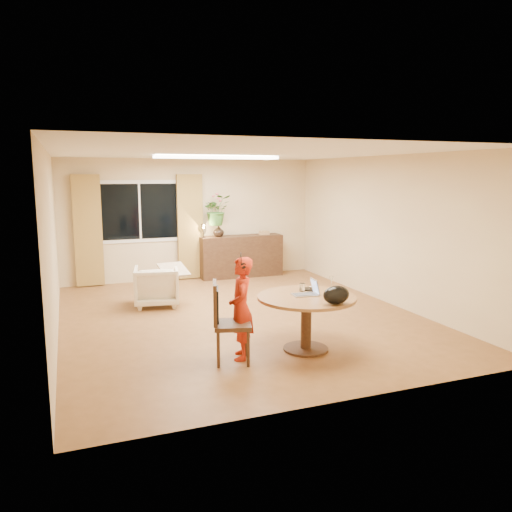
{
  "coord_description": "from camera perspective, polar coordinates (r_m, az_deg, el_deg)",
  "views": [
    {
      "loc": [
        -2.54,
        -7.38,
        2.28
      ],
      "look_at": [
        0.2,
        -0.2,
        1.01
      ],
      "focal_mm": 35.0,
      "sensor_mm": 36.0,
      "label": 1
    }
  ],
  "objects": [
    {
      "name": "bouquet",
      "position": [
        10.85,
        -4.53,
        5.25
      ],
      "size": [
        0.61,
        0.53,
        0.66
      ],
      "primitive_type": "imported",
      "rotation": [
        0.0,
        0.0,
        0.03
      ],
      "color": "#306526",
      "rests_on": "vase"
    },
    {
      "name": "dining_table",
      "position": [
        6.51,
        5.78,
        -5.89
      ],
      "size": [
        1.27,
        1.27,
        0.73
      ],
      "color": "brown",
      "rests_on": "floor"
    },
    {
      "name": "pot_lid",
      "position": [
        6.81,
        6.27,
        -3.72
      ],
      "size": [
        0.24,
        0.24,
        0.03
      ],
      "primitive_type": null,
      "rotation": [
        0.0,
        0.0,
        0.11
      ],
      "color": "white",
      "rests_on": "dining_table"
    },
    {
      "name": "throw",
      "position": [
        8.8,
        -9.42,
        -1.03
      ],
      "size": [
        0.51,
        0.6,
        0.03
      ],
      "primitive_type": null,
      "rotation": [
        0.0,
        0.0,
        0.12
      ],
      "color": "beige",
      "rests_on": "armchair"
    },
    {
      "name": "curtain_left",
      "position": [
        10.6,
        -18.65,
        2.75
      ],
      "size": [
        0.55,
        0.08,
        2.25
      ],
      "primitive_type": "cube",
      "color": "olive",
      "rests_on": "wall_back"
    },
    {
      "name": "vase",
      "position": [
        10.9,
        -4.3,
        2.87
      ],
      "size": [
        0.3,
        0.3,
        0.25
      ],
      "primitive_type": "imported",
      "rotation": [
        0.0,
        0.0,
        0.31
      ],
      "color": "black",
      "rests_on": "sideboard"
    },
    {
      "name": "curtain_right",
      "position": [
        10.88,
        -7.53,
        3.32
      ],
      "size": [
        0.55,
        0.08,
        2.25
      ],
      "primitive_type": "cube",
      "color": "olive",
      "rests_on": "wall_back"
    },
    {
      "name": "ceiling",
      "position": [
        7.81,
        -1.9,
        11.73
      ],
      "size": [
        6.5,
        6.5,
        0.0
      ],
      "primitive_type": "plane",
      "rotation": [
        3.14,
        0.0,
        0.0
      ],
      "color": "white",
      "rests_on": "wall_back"
    },
    {
      "name": "sideboard",
      "position": [
        11.14,
        -1.72,
        -0.01
      ],
      "size": [
        1.85,
        0.45,
        0.92
      ],
      "primitive_type": "cube",
      "color": "black",
      "rests_on": "floor"
    },
    {
      "name": "armchair",
      "position": [
        8.87,
        -11.3,
        -3.38
      ],
      "size": [
        0.86,
        0.88,
        0.69
      ],
      "primitive_type": "imported",
      "rotation": [
        0.0,
        0.0,
        2.97
      ],
      "color": "#BEAB96",
      "rests_on": "floor"
    },
    {
      "name": "wall_back",
      "position": [
        10.97,
        -7.4,
        4.18
      ],
      "size": [
        5.5,
        0.0,
        5.5
      ],
      "primitive_type": "plane",
      "rotation": [
        1.57,
        0.0,
        0.0
      ],
      "color": "tan",
      "rests_on": "floor"
    },
    {
      "name": "ceiling_panel",
      "position": [
        8.95,
        -4.44,
        11.19
      ],
      "size": [
        2.2,
        0.35,
        0.05
      ],
      "primitive_type": "cube",
      "color": "white",
      "rests_on": "ceiling"
    },
    {
      "name": "wall_right",
      "position": [
        9.13,
        14.72,
        2.92
      ],
      "size": [
        0.0,
        6.5,
        6.5
      ],
      "primitive_type": "plane",
      "rotation": [
        1.57,
        0.0,
        -1.57
      ],
      "color": "tan",
      "rests_on": "floor"
    },
    {
      "name": "wall_left",
      "position": [
        7.45,
        -22.29,
        1.12
      ],
      "size": [
        0.0,
        6.5,
        6.5
      ],
      "primitive_type": "plane",
      "rotation": [
        1.57,
        0.0,
        1.57
      ],
      "color": "tan",
      "rests_on": "floor"
    },
    {
      "name": "floor",
      "position": [
        8.13,
        -1.8,
        -6.91
      ],
      "size": [
        6.5,
        6.5,
        0.0
      ],
      "primitive_type": "plane",
      "color": "brown",
      "rests_on": "ground"
    },
    {
      "name": "window",
      "position": [
        10.73,
        -13.14,
        4.98
      ],
      "size": [
        1.7,
        0.03,
        1.3
      ],
      "color": "white",
      "rests_on": "wall_back"
    },
    {
      "name": "child",
      "position": [
        6.19,
        -1.71,
        -6.0
      ],
      "size": [
        0.53,
        0.43,
        1.28
      ],
      "primitive_type": "imported",
      "rotation": [
        0.0,
        0.0,
        -1.87
      ],
      "color": "red",
      "rests_on": "floor"
    },
    {
      "name": "laptop",
      "position": [
        6.48,
        5.56,
        -3.55
      ],
      "size": [
        0.34,
        0.25,
        0.22
      ],
      "primitive_type": null,
      "rotation": [
        0.0,
        0.0,
        -0.09
      ],
      "color": "#B7B7BC",
      "rests_on": "dining_table"
    },
    {
      "name": "tumbler",
      "position": [
        6.71,
        5.31,
        -3.58
      ],
      "size": [
        0.08,
        0.08,
        0.11
      ],
      "primitive_type": null,
      "rotation": [
        0.0,
        0.0,
        0.03
      ],
      "color": "white",
      "rests_on": "dining_table"
    },
    {
      "name": "desk_lamp",
      "position": [
        10.76,
        -6.02,
        2.91
      ],
      "size": [
        0.13,
        0.13,
        0.31
      ],
      "primitive_type": null,
      "rotation": [
        0.0,
        0.0,
        -0.07
      ],
      "color": "black",
      "rests_on": "sideboard"
    },
    {
      "name": "dining_chair",
      "position": [
        6.1,
        -2.7,
        -7.58
      ],
      "size": [
        0.58,
        0.55,
        1.0
      ],
      "primitive_type": null,
      "rotation": [
        0.0,
        0.0,
        -0.28
      ],
      "color": "black",
      "rests_on": "floor"
    },
    {
      "name": "wine_glass",
      "position": [
        6.78,
        8.61,
        -3.1
      ],
      "size": [
        0.09,
        0.09,
        0.2
      ],
      "primitive_type": null,
      "rotation": [
        0.0,
        0.0,
        -0.33
      ],
      "color": "white",
      "rests_on": "dining_table"
    },
    {
      "name": "book_stack",
      "position": [
        11.26,
        0.94,
        2.7
      ],
      "size": [
        0.25,
        0.21,
        0.09
      ],
      "primitive_type": null,
      "rotation": [
        0.0,
        0.0,
        -0.27
      ],
      "color": "#956B4C",
      "rests_on": "sideboard"
    },
    {
      "name": "handbag",
      "position": [
        6.09,
        9.16,
        -4.42
      ],
      "size": [
        0.38,
        0.29,
        0.23
      ],
      "primitive_type": null,
      "rotation": [
        0.0,
        0.0,
        0.27
      ],
      "color": "black",
      "rests_on": "dining_table"
    }
  ]
}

